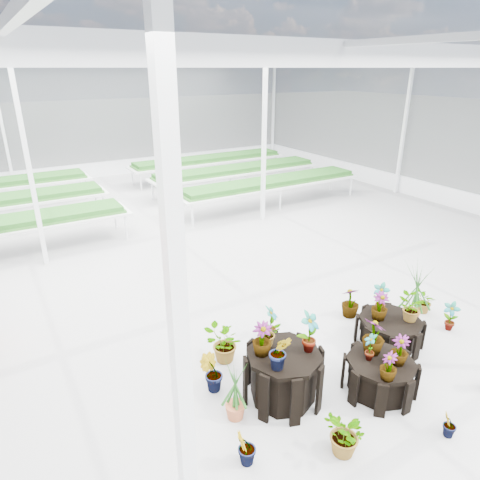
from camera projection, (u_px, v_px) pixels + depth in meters
ground_plane at (248, 305)px, 8.13m from camera, size 24.00×24.00×0.00m
greenhouse_shell at (249, 191)px, 7.29m from camera, size 18.00×24.00×4.50m
steel_frame at (249, 191)px, 7.29m from camera, size 18.00×24.00×4.50m
nursery_benches at (129, 195)px, 13.70m from camera, size 16.00×7.00×0.84m
plinth_tall at (283, 375)px, 5.75m from camera, size 1.33×1.33×0.71m
plinth_mid at (379, 376)px, 5.88m from camera, size 0.97×0.97×0.51m
plinth_low at (389, 331)px, 6.92m from camera, size 1.08×1.08×0.46m
nursery_plants at (335, 339)px, 6.28m from camera, size 4.92×3.11×1.31m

